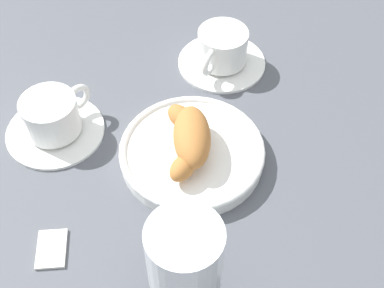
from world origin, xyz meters
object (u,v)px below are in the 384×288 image
Objects in this scene: pastry_plate at (192,152)px; juice_glass_left at (185,259)px; coffee_cup_far at (222,51)px; sugar_packet at (51,248)px; coffee_cup_near at (53,119)px; croissant_large at (190,138)px.

juice_glass_left is (-0.18, 0.07, 0.08)m from pastry_plate.
sugar_packet is (-0.24, 0.30, -0.02)m from coffee_cup_far.
coffee_cup_near is at bearing 102.20° from coffee_cup_far.
pastry_plate is 0.19m from coffee_cup_far.
sugar_packet is at bearing 111.07° from pastry_plate.
juice_glass_left is at bearing 159.43° from pastry_plate.
juice_glass_left is 2.80× the size of sugar_packet.
croissant_large is 0.94× the size of juice_glass_left.
pastry_plate is 1.41× the size of coffee_cup_near.
coffee_cup_far is 0.97× the size of juice_glass_left.
coffee_cup_near is 0.27m from coffee_cup_far.
croissant_large reaches higher than pastry_plate.
coffee_cup_near is at bearing 3.25° from sugar_packet.
croissant_large reaches higher than coffee_cup_near.
pastry_plate is at bearing -20.57° from juice_glass_left.
juice_glass_left reaches higher than croissant_large.
sugar_packet is (-0.18, 0.04, -0.02)m from coffee_cup_near.
croissant_large is 0.21m from sugar_packet.
coffee_cup_near is (0.10, 0.16, -0.02)m from croissant_large.
coffee_cup_far is at bearing -37.45° from sugar_packet.
juice_glass_left reaches higher than coffee_cup_far.
coffee_cup_far is (0.06, -0.27, 0.00)m from coffee_cup_near.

